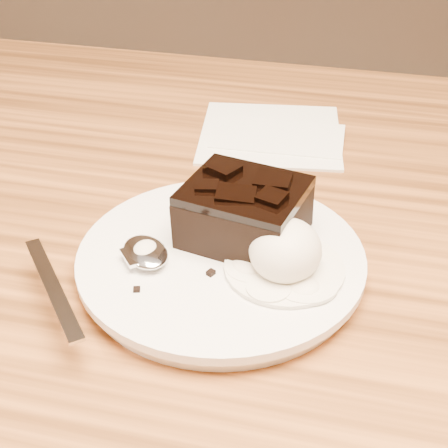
% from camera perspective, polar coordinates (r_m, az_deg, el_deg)
% --- Properties ---
extents(plate, '(0.23, 0.23, 0.02)m').
position_cam_1_polar(plate, '(0.52, -0.26, -3.37)').
color(plate, white).
rests_on(plate, dining_table).
extents(brownie, '(0.10, 0.10, 0.04)m').
position_cam_1_polar(brownie, '(0.52, 1.77, 0.75)').
color(brownie, black).
rests_on(brownie, plate).
extents(ice_cream_scoop, '(0.05, 0.06, 0.05)m').
position_cam_1_polar(ice_cream_scoop, '(0.49, 5.39, -2.29)').
color(ice_cream_scoop, silver).
rests_on(ice_cream_scoop, plate).
extents(melt_puddle, '(0.09, 0.09, 0.00)m').
position_cam_1_polar(melt_puddle, '(0.50, 5.28, -3.90)').
color(melt_puddle, silver).
rests_on(melt_puddle, plate).
extents(spoon, '(0.15, 0.16, 0.01)m').
position_cam_1_polar(spoon, '(0.51, -6.87, -2.60)').
color(spoon, silver).
rests_on(spoon, plate).
extents(napkin, '(0.18, 0.18, 0.01)m').
position_cam_1_polar(napkin, '(0.74, 4.07, 7.94)').
color(napkin, white).
rests_on(napkin, dining_table).
extents(crumb_a, '(0.01, 0.01, 0.00)m').
position_cam_1_polar(crumb_a, '(0.50, -1.16, -4.29)').
color(crumb_a, black).
rests_on(crumb_a, plate).
extents(crumb_b, '(0.01, 0.01, 0.00)m').
position_cam_1_polar(crumb_b, '(0.49, -7.63, -5.69)').
color(crumb_b, black).
rests_on(crumb_b, plate).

